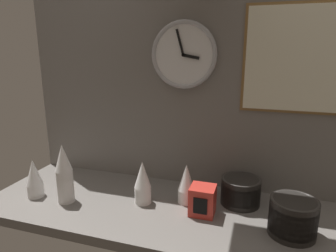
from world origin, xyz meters
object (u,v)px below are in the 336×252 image
object	(u,v)px
napkin_dispenser	(203,200)
cup_stack_left	(64,174)
menu_board	(305,59)
bowl_stack_right	(241,190)
cup_stack_far_left	(34,178)
cup_stack_center_right	(186,184)
bowl_stack_far_right	(293,216)
wall_clock	(184,55)
cup_stack_center	(142,183)

from	to	relation	value
napkin_dispenser	cup_stack_left	bearing A→B (deg)	-172.18
menu_board	bowl_stack_right	bearing A→B (deg)	-149.19
cup_stack_far_left	cup_stack_center_right	world-z (taller)	same
bowl_stack_right	menu_board	bearing A→B (deg)	30.81
cup_stack_far_left	napkin_dispenser	xyz separation A→B (m)	(0.74, 0.08, -0.03)
cup_stack_center_right	bowl_stack_far_right	bearing A→B (deg)	-14.94
cup_stack_center_right	menu_board	world-z (taller)	menu_board
wall_clock	napkin_dispenser	bearing A→B (deg)	-58.66
cup_stack_center	cup_stack_far_left	bearing A→B (deg)	-169.69
cup_stack_far_left	cup_stack_center_right	xyz separation A→B (m)	(0.66, 0.15, 0.00)
cup_stack_left	wall_clock	distance (m)	0.73
cup_stack_far_left	cup_stack_center	bearing A→B (deg)	10.31
bowl_stack_right	menu_board	xyz separation A→B (m)	(0.21, 0.12, 0.54)
cup_stack_far_left	napkin_dispenser	bearing A→B (deg)	6.22
wall_clock	menu_board	distance (m)	0.50
menu_board	cup_stack_left	bearing A→B (deg)	-160.21
bowl_stack_far_right	bowl_stack_right	size ratio (longest dim) A/B	1.00
cup_stack_center	menu_board	size ratio (longest dim) A/B	0.39
bowl_stack_far_right	napkin_dispenser	bearing A→B (deg)	172.97
bowl_stack_right	wall_clock	bearing A→B (deg)	158.00
cup_stack_center	bowl_stack_right	world-z (taller)	cup_stack_center
bowl_stack_far_right	bowl_stack_right	world-z (taller)	bowl_stack_far_right
cup_stack_center_right	menu_board	xyz separation A→B (m)	(0.43, 0.18, 0.51)
wall_clock	bowl_stack_right	bearing A→B (deg)	-22.00
cup_stack_left	cup_stack_center_right	xyz separation A→B (m)	(0.50, 0.15, -0.04)
cup_stack_far_left	cup_stack_center_right	distance (m)	0.67
cup_stack_far_left	bowl_stack_far_right	xyz separation A→B (m)	(1.07, 0.04, -0.02)
menu_board	bowl_stack_far_right	bearing A→B (deg)	-93.28
cup_stack_far_left	bowl_stack_far_right	size ratio (longest dim) A/B	1.05
cup_stack_far_left	wall_clock	distance (m)	0.86
cup_stack_center_right	cup_stack_center	bearing A→B (deg)	-160.12
cup_stack_center_right	bowl_stack_far_right	size ratio (longest dim) A/B	1.05
wall_clock	bowl_stack_far_right	bearing A→B (deg)	-30.81
cup_stack_left	bowl_stack_far_right	bearing A→B (deg)	2.46
menu_board	napkin_dispenser	distance (m)	0.69
bowl_stack_right	cup_stack_far_left	bearing A→B (deg)	-166.56
bowl_stack_right	cup_stack_left	bearing A→B (deg)	-163.78
cup_stack_left	bowl_stack_far_right	size ratio (longest dim) A/B	1.57
cup_stack_center	cup_stack_center_right	bearing A→B (deg)	19.88
cup_stack_center	bowl_stack_right	xyz separation A→B (m)	(0.40, 0.12, -0.03)
bowl_stack_far_right	wall_clock	world-z (taller)	wall_clock
cup_stack_center_right	bowl_stack_far_right	xyz separation A→B (m)	(0.42, -0.11, -0.02)
cup_stack_far_left	bowl_stack_right	size ratio (longest dim) A/B	1.05
cup_stack_far_left	bowl_stack_far_right	world-z (taller)	cup_stack_far_left
cup_stack_far_left	napkin_dispenser	distance (m)	0.75
wall_clock	napkin_dispenser	world-z (taller)	wall_clock
cup_stack_center	cup_stack_center_right	xyz separation A→B (m)	(0.18, 0.06, -0.01)
bowl_stack_far_right	menu_board	bearing A→B (deg)	86.72
wall_clock	menu_board	bearing A→B (deg)	1.03
cup_stack_far_left	cup_stack_center_right	bearing A→B (deg)	12.95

